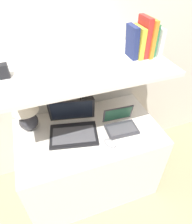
# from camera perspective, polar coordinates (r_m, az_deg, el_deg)

# --- Properties ---
(ground_plane) EXTENTS (12.00, 12.00, 0.00)m
(ground_plane) POSITION_cam_1_polar(r_m,az_deg,el_deg) (2.00, 1.63, -26.74)
(ground_plane) COLOR #9E8460
(wall_back) EXTENTS (6.00, 0.05, 2.40)m
(wall_back) POSITION_cam_1_polar(r_m,az_deg,el_deg) (1.61, -7.15, 16.58)
(wall_back) COLOR beige
(wall_back) RESTS_ON ground_plane
(desk) EXTENTS (1.11, 0.66, 0.72)m
(desk) POSITION_cam_1_polar(r_m,az_deg,el_deg) (1.84, -1.92, -13.27)
(desk) COLOR silver
(desk) RESTS_ON ground_plane
(back_riser) EXTENTS (1.11, 0.04, 1.22)m
(back_riser) POSITION_cam_1_polar(r_m,az_deg,el_deg) (1.89, -5.38, -0.53)
(back_riser) COLOR beige
(back_riser) RESTS_ON ground_plane
(shelf) EXTENTS (1.11, 0.60, 0.03)m
(shelf) POSITION_cam_1_polar(r_m,az_deg,el_deg) (1.31, -3.78, 12.77)
(shelf) COLOR silver
(shelf) RESTS_ON back_riser
(table_lamp) EXTENTS (0.20, 0.20, 0.31)m
(table_lamp) POSITION_cam_1_polar(r_m,az_deg,el_deg) (1.56, -19.50, 0.38)
(table_lamp) COLOR #2D2D33
(table_lamp) RESTS_ON desk
(laptop_large) EXTENTS (0.41, 0.37, 0.24)m
(laptop_large) POSITION_cam_1_polar(r_m,az_deg,el_deg) (1.54, -6.56, -4.26)
(laptop_large) COLOR black
(laptop_large) RESTS_ON desk
(laptop_small) EXTENTS (0.25, 0.21, 0.16)m
(laptop_small) POSITION_cam_1_polar(r_m,az_deg,el_deg) (1.57, 6.99, -3.50)
(laptop_small) COLOR #333338
(laptop_small) RESTS_ON desk
(computer_mouse) EXTENTS (0.10, 0.12, 0.04)m
(computer_mouse) POSITION_cam_1_polar(r_m,az_deg,el_deg) (1.45, 4.04, -8.87)
(computer_mouse) COLOR #99999E
(computer_mouse) RESTS_ON desk
(router_box) EXTENTS (0.10, 0.09, 0.14)m
(router_box) POSITION_cam_1_polar(r_m,az_deg,el_deg) (1.71, -2.56, 2.52)
(router_box) COLOR black
(router_box) RESTS_ON desk
(book_white) EXTENTS (0.02, 0.16, 0.18)m
(book_white) POSITION_cam_1_polar(r_m,az_deg,el_deg) (1.48, 16.62, 19.02)
(book_white) COLOR silver
(book_white) RESTS_ON shelf
(book_green) EXTENTS (0.02, 0.13, 0.21)m
(book_green) POSITION_cam_1_polar(r_m,az_deg,el_deg) (1.46, 15.57, 19.44)
(book_green) COLOR #2D7042
(book_green) RESTS_ON shelf
(book_orange) EXTENTS (0.03, 0.16, 0.24)m
(book_orange) POSITION_cam_1_polar(r_m,az_deg,el_deg) (1.43, 14.61, 19.98)
(book_orange) COLOR orange
(book_orange) RESTS_ON shelf
(book_red) EXTENTS (0.03, 0.14, 0.25)m
(book_red) POSITION_cam_1_polar(r_m,az_deg,el_deg) (1.42, 13.44, 20.13)
(book_red) COLOR #A82823
(book_red) RESTS_ON shelf
(book_yellow) EXTENTS (0.03, 0.15, 0.20)m
(book_yellow) POSITION_cam_1_polar(r_m,az_deg,el_deg) (1.41, 11.85, 19.00)
(book_yellow) COLOR gold
(book_yellow) RESTS_ON shelf
(book_navy) EXTENTS (0.05, 0.12, 0.21)m
(book_navy) POSITION_cam_1_polar(r_m,az_deg,el_deg) (1.38, 10.30, 19.08)
(book_navy) COLOR navy
(book_navy) RESTS_ON shelf
(shelf_gadget) EXTENTS (0.06, 0.05, 0.08)m
(shelf_gadget) POSITION_cam_1_polar(r_m,az_deg,el_deg) (1.26, -25.09, 10.54)
(shelf_gadget) COLOR black
(shelf_gadget) RESTS_ON shelf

